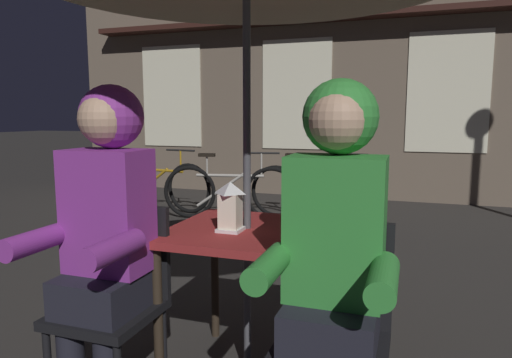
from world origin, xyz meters
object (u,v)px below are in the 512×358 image
at_px(chair_right, 334,326).
at_px(cafe_table, 247,249).
at_px(bicycle_nearest, 157,185).
at_px(bicycle_second, 230,191).
at_px(lantern, 230,205).
at_px(bicycle_third, 316,192).
at_px(person_left_hooded, 105,217).
at_px(person_right_hooded, 334,237).
at_px(chair_left, 116,294).

bearing_deg(chair_right, cafe_table, 142.45).
bearing_deg(bicycle_nearest, bicycle_second, -10.47).
bearing_deg(lantern, bicycle_third, 94.95).
bearing_deg(bicycle_second, person_left_hooded, -75.98).
height_order(chair_right, person_right_hooded, person_right_hooded).
xyz_separation_m(chair_right, bicycle_second, (-1.85, 3.53, -0.14)).
bearing_deg(cafe_table, chair_left, -142.45).
bearing_deg(chair_left, person_right_hooded, -3.39).
bearing_deg(person_left_hooded, bicycle_second, 104.02).
relative_size(cafe_table, bicycle_nearest, 0.44).
xyz_separation_m(cafe_table, lantern, (-0.05, -0.08, 0.22)).
bearing_deg(lantern, bicycle_second, 112.21).
height_order(chair_right, person_left_hooded, person_left_hooded).
bearing_deg(bicycle_third, bicycle_second, -165.21).
relative_size(bicycle_nearest, bicycle_third, 1.00).
distance_m(chair_left, person_right_hooded, 1.03).
bearing_deg(lantern, chair_right, -28.33).
bearing_deg(person_right_hooded, lantern, 147.14).
height_order(bicycle_nearest, bicycle_second, same).
relative_size(lantern, bicycle_second, 0.14).
xyz_separation_m(lantern, bicycle_nearest, (-2.47, 3.45, -0.51)).
height_order(chair_left, chair_right, same).
bearing_deg(person_left_hooded, cafe_table, 41.57).
bearing_deg(bicycle_nearest, person_left_hooded, -61.72).
bearing_deg(lantern, person_left_hooded, -141.21).
distance_m(chair_left, person_left_hooded, 0.36).
bearing_deg(bicycle_third, bicycle_nearest, -178.49).
distance_m(lantern, bicycle_second, 3.54).
bearing_deg(bicycle_nearest, cafe_table, -53.19).
height_order(cafe_table, bicycle_third, bicycle_third).
relative_size(chair_left, person_right_hooded, 0.62).
xyz_separation_m(person_left_hooded, bicycle_nearest, (-2.04, 3.79, -0.50)).
height_order(cafe_table, chair_left, chair_left).
distance_m(cafe_table, lantern, 0.24).
height_order(person_right_hooded, bicycle_nearest, person_right_hooded).
height_order(lantern, person_right_hooded, person_right_hooded).
height_order(chair_right, bicycle_second, chair_right).
relative_size(chair_right, bicycle_third, 0.52).
bearing_deg(cafe_table, person_left_hooded, -138.43).
distance_m(person_left_hooded, person_right_hooded, 0.96).
bearing_deg(bicycle_nearest, person_right_hooded, -51.66).
distance_m(cafe_table, person_right_hooded, 0.67).
xyz_separation_m(chair_left, person_left_hooded, (-0.00, -0.06, 0.36)).
bearing_deg(person_right_hooded, bicycle_second, 117.37).
bearing_deg(bicycle_second, chair_right, -62.26).
bearing_deg(person_right_hooded, bicycle_nearest, 128.34).
bearing_deg(bicycle_second, person_right_hooded, -62.63).
xyz_separation_m(person_right_hooded, bicycle_third, (-0.84, 3.85, -0.50)).
bearing_deg(person_left_hooded, lantern, 38.79).
relative_size(person_right_hooded, bicycle_third, 0.83).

